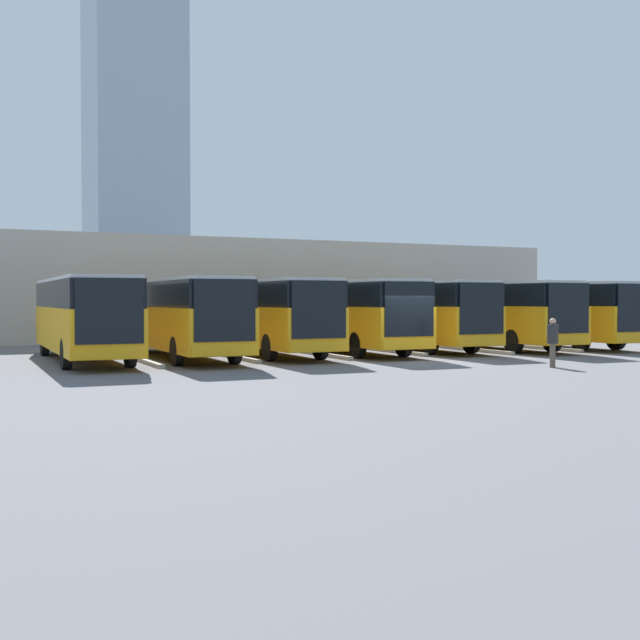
{
  "coord_description": "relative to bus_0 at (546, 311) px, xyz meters",
  "views": [
    {
      "loc": [
        16.61,
        25.64,
        2.37
      ],
      "look_at": [
        1.14,
        -5.85,
        1.45
      ],
      "focal_mm": 45.0,
      "sensor_mm": 36.0,
      "label": 1
    }
  ],
  "objects": [
    {
      "name": "office_tower",
      "position": [
        -12.74,
        -142.57,
        35.01
      ],
      "size": [
        19.06,
        19.06,
        74.77
      ],
      "color": "#93A8B7",
      "rests_on": "ground_plane"
    },
    {
      "name": "station_building",
      "position": [
        11.26,
        -17.66,
        1.2
      ],
      "size": [
        42.38,
        14.19,
        5.89
      ],
      "color": "#A8A399",
      "rests_on": "ground_plane"
    },
    {
      "name": "bus_1",
      "position": [
        3.75,
        -0.13,
        0.0
      ],
      "size": [
        2.79,
        11.81,
        3.16
      ],
      "rotation": [
        0.0,
        0.0,
        -0.03
      ],
      "color": "orange",
      "rests_on": "ground_plane"
    },
    {
      "name": "bus_6",
      "position": [
        22.51,
        -0.39,
        0.0
      ],
      "size": [
        2.79,
        11.81,
        3.16
      ],
      "rotation": [
        0.0,
        0.0,
        -0.03
      ],
      "color": "orange",
      "rests_on": "ground_plane"
    },
    {
      "name": "bus_2",
      "position": [
        7.5,
        -1.05,
        0.0
      ],
      "size": [
        2.79,
        11.81,
        3.16
      ],
      "rotation": [
        0.0,
        0.0,
        -0.03
      ],
      "color": "orange",
      "rests_on": "ground_plane"
    },
    {
      "name": "curb_divider_1",
      "position": [
        5.63,
        1.61,
        -1.7
      ],
      "size": [
        0.41,
        5.46,
        0.15
      ],
      "primitive_type": "cube",
      "rotation": [
        0.0,
        0.0,
        -0.03
      ],
      "color": "#B2B2AD",
      "rests_on": "ground_plane"
    },
    {
      "name": "bus_3",
      "position": [
        11.26,
        -0.59,
        0.0
      ],
      "size": [
        2.79,
        11.81,
        3.16
      ],
      "rotation": [
        0.0,
        0.0,
        -0.03
      ],
      "color": "orange",
      "rests_on": "ground_plane"
    },
    {
      "name": "ground_plane",
      "position": [
        11.26,
        5.34,
        -1.77
      ],
      "size": [
        600.0,
        600.0,
        0.0
      ],
      "primitive_type": "plane",
      "color": "#5B5B60"
    },
    {
      "name": "bus_4",
      "position": [
        15.01,
        -0.72,
        0.0
      ],
      "size": [
        2.79,
        11.81,
        3.16
      ],
      "rotation": [
        0.0,
        0.0,
        -0.03
      ],
      "color": "orange",
      "rests_on": "ground_plane"
    },
    {
      "name": "bus_0",
      "position": [
        0.0,
        0.0,
        0.0
      ],
      "size": [
        2.79,
        11.81,
        3.16
      ],
      "rotation": [
        0.0,
        0.0,
        -0.03
      ],
      "color": "orange",
      "rests_on": "ground_plane"
    },
    {
      "name": "bus_5",
      "position": [
        18.76,
        -0.19,
        0.0
      ],
      "size": [
        2.79,
        11.81,
        3.16
      ],
      "rotation": [
        0.0,
        0.0,
        -0.03
      ],
      "color": "orange",
      "rests_on": "ground_plane"
    },
    {
      "name": "curb_divider_5",
      "position": [
        20.64,
        1.54,
        -1.7
      ],
      "size": [
        0.41,
        5.46,
        0.15
      ],
      "primitive_type": "cube",
      "rotation": [
        0.0,
        0.0,
        -0.03
      ],
      "color": "#B2B2AD",
      "rests_on": "ground_plane"
    },
    {
      "name": "curb_divider_3",
      "position": [
        13.13,
        1.14,
        -1.7
      ],
      "size": [
        0.41,
        5.46,
        0.15
      ],
      "primitive_type": "cube",
      "rotation": [
        0.0,
        0.0,
        -0.03
      ],
      "color": "#B2B2AD",
      "rests_on": "ground_plane"
    },
    {
      "name": "curb_divider_0",
      "position": [
        1.88,
        1.74,
        -1.7
      ],
      "size": [
        0.41,
        5.46,
        0.15
      ],
      "primitive_type": "cube",
      "rotation": [
        0.0,
        0.0,
        -0.03
      ],
      "color": "#B2B2AD",
      "rests_on": "ground_plane"
    },
    {
      "name": "curb_divider_4",
      "position": [
        16.88,
        1.02,
        -1.7
      ],
      "size": [
        0.41,
        5.46,
        0.15
      ],
      "primitive_type": "cube",
      "rotation": [
        0.0,
        0.0,
        -0.03
      ],
      "color": "#B2B2AD",
      "rests_on": "ground_plane"
    },
    {
      "name": "curb_divider_2",
      "position": [
        9.38,
        0.69,
        -1.7
      ],
      "size": [
        0.41,
        5.46,
        0.15
      ],
      "primitive_type": "cube",
      "rotation": [
        0.0,
        0.0,
        -0.03
      ],
      "color": "#B2B2AD",
      "rests_on": "ground_plane"
    },
    {
      "name": "pedestrian",
      "position": [
        8.38,
        9.65,
        -0.85
      ],
      "size": [
        0.54,
        0.54,
        1.71
      ],
      "rotation": [
        0.0,
        0.0,
        0.86
      ],
      "color": "brown",
      "rests_on": "ground_plane"
    }
  ]
}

